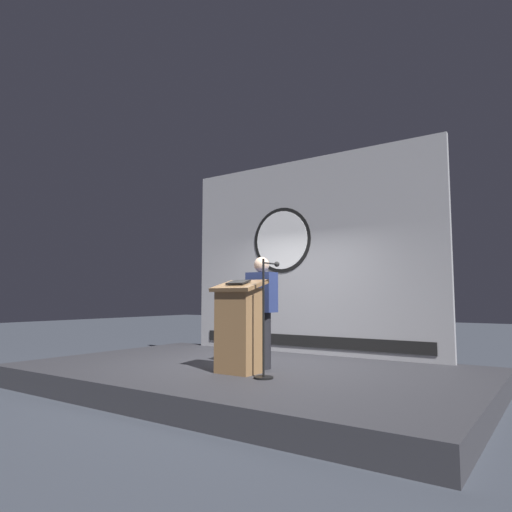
{
  "coord_description": "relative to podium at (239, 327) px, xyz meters",
  "views": [
    {
      "loc": [
        3.85,
        -5.37,
        1.29
      ],
      "look_at": [
        0.25,
        -0.12,
        1.87
      ],
      "focal_mm": 31.75,
      "sensor_mm": 36.0,
      "label": 1
    }
  ],
  "objects": [
    {
      "name": "banner_display",
      "position": [
        -0.26,
        2.37,
        1.15
      ],
      "size": [
        4.91,
        0.12,
        3.52
      ],
      "color": "#9E9EA3",
      "rests_on": "stage_platform"
    },
    {
      "name": "podium",
      "position": [
        0.0,
        0.0,
        0.0
      ],
      "size": [
        0.64,
        0.5,
        1.23
      ],
      "color": "olive",
      "rests_on": "stage_platform"
    },
    {
      "name": "speaker_person",
      "position": [
        0.04,
        0.48,
        0.2
      ],
      "size": [
        0.4,
        0.26,
        1.56
      ],
      "color": "black",
      "rests_on": "stage_platform"
    },
    {
      "name": "ground_plane",
      "position": [
        -0.25,
        0.52,
        -0.9
      ],
      "size": [
        40.0,
        40.0,
        0.0
      ],
      "primitive_type": "plane",
      "color": "#383D47"
    },
    {
      "name": "microphone_stand",
      "position": [
        0.49,
        -0.11,
        -0.09
      ],
      "size": [
        0.24,
        0.47,
        1.47
      ],
      "color": "black",
      "rests_on": "stage_platform"
    },
    {
      "name": "stage_platform",
      "position": [
        -0.25,
        0.52,
        -0.75
      ],
      "size": [
        6.4,
        4.0,
        0.3
      ],
      "primitive_type": "cube",
      "color": "#333338",
      "rests_on": "ground"
    }
  ]
}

